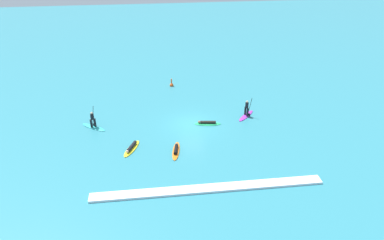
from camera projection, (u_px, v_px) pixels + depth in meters
The scene contains 8 objects.
ground_plane at pixel (192, 125), 34.70m from camera, with size 120.00×120.00×0.00m, color teal.
surfer_on_green_board at pixel (207, 123), 34.72m from camera, with size 2.61×1.07×0.36m.
surfer_on_teal_board at pixel (93, 123), 33.98m from camera, with size 2.58×2.14×2.08m.
surfer_on_orange_board at pixel (176, 150), 30.56m from camera, with size 1.07×2.90×0.39m.
surfer_on_yellow_board at pixel (131, 148), 30.86m from camera, with size 1.72×2.77×0.40m.
surfer_on_purple_board at pixel (246, 112), 35.99m from camera, with size 2.28×2.48×2.08m.
marker_buoy at pixel (172, 85), 42.81m from camera, with size 0.45×0.45×1.01m.
wave_crest at pixel (208, 188), 26.21m from camera, with size 17.09×0.90×0.18m, color white.
Camera 1 is at (-3.73, -29.96, 17.11)m, focal length 33.61 mm.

